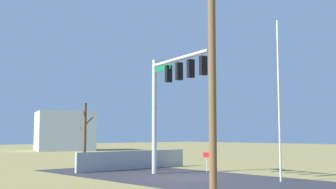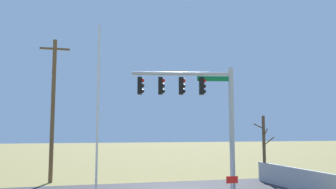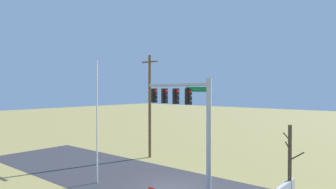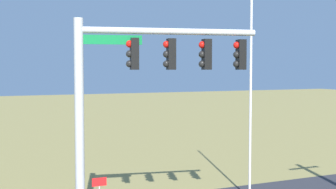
{
  "view_description": "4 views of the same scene",
  "coord_description": "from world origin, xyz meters",
  "views": [
    {
      "loc": [
        -16.7,
        16.36,
        2.32
      ],
      "look_at": [
        0.34,
        1.01,
        4.44
      ],
      "focal_mm": 46.18,
      "sensor_mm": 36.0,
      "label": 1
    },
    {
      "loc": [
        -5.25,
        -17.84,
        3.24
      ],
      "look_at": [
        -0.47,
        0.68,
        5.28
      ],
      "focal_mm": 36.83,
      "sensor_mm": 36.0,
      "label": 2
    },
    {
      "loc": [
        11.71,
        -14.25,
        6.16
      ],
      "look_at": [
        0.11,
        -0.33,
        5.85
      ],
      "focal_mm": 32.18,
      "sensor_mm": 36.0,
      "label": 3
    },
    {
      "loc": [
        6.08,
        13.2,
        5.29
      ],
      "look_at": [
        0.67,
        1.16,
        4.54
      ],
      "focal_mm": 48.92,
      "sensor_mm": 36.0,
      "label": 4
    }
  ],
  "objects": [
    {
      "name": "bare_tree",
      "position": [
        6.41,
        2.41,
        2.18
      ],
      "size": [
        1.27,
        1.02,
        4.24
      ],
      "color": "brown",
      "rests_on": "ground_plane"
    },
    {
      "name": "open_sign",
      "position": [
        1.51,
        -3.23,
        0.91
      ],
      "size": [
        0.56,
        0.04,
        1.22
      ],
      "color": "silver",
      "rests_on": "ground_plane"
    },
    {
      "name": "signal_mast",
      "position": [
        1.21,
        0.12,
        4.85
      ],
      "size": [
        5.58,
        1.38,
        6.78
      ],
      "color": "#B2B5BA",
      "rests_on": "ground_plane"
    },
    {
      "name": "retaining_fence",
      "position": [
        6.39,
        -1.41,
        0.61
      ],
      "size": [
        0.2,
        8.82,
        1.23
      ],
      "primitive_type": "cube",
      "color": "#A8A8AD",
      "rests_on": "ground_plane"
    },
    {
      "name": "utility_pole",
      "position": [
        -6.92,
        5.52,
        4.78
      ],
      "size": [
        1.9,
        0.26,
        9.23
      ],
      "color": "brown",
      "rests_on": "ground_plane"
    },
    {
      "name": "flagpole",
      "position": [
        -4.45,
        -2.14,
        4.04
      ],
      "size": [
        0.1,
        0.1,
        8.08
      ],
      "primitive_type": "cylinder",
      "color": "silver",
      "rests_on": "ground_plane"
    }
  ]
}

